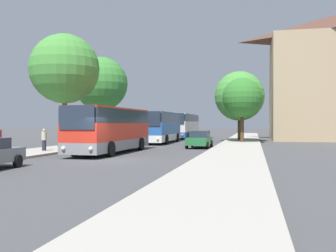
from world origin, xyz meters
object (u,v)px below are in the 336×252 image
tree_left_far (65,69)px  parked_car_right_near (200,139)px  tree_left_near (101,84)px  tree_right_near (242,98)px  bus_middle (161,127)px  bus_rear (184,125)px  bus_front (111,129)px  tree_right_mid (239,96)px  pedestrian_waiting_far (44,140)px

tree_left_far → parked_car_right_near: bearing=18.9°
tree_left_near → tree_right_near: size_ratio=1.36×
bus_middle → tree_left_far: size_ratio=1.22×
bus_rear → bus_front: bearing=-89.7°
bus_front → tree_left_far: tree_left_far is taller
tree_left_far → tree_right_near: 19.07m
bus_rear → tree_right_mid: 12.27m
bus_front → tree_left_near: (-6.45, 13.99, 4.76)m
bus_middle → parked_car_right_near: bus_middle is taller
bus_rear → tree_right_mid: bearing=-45.7°
pedestrian_waiting_far → bus_front: bearing=79.8°
bus_rear → parked_car_right_near: size_ratio=2.61×
tree_left_near → parked_car_right_near: bearing=-29.9°
parked_car_right_near → tree_left_near: 14.88m
bus_front → bus_rear: (0.34, 28.40, 0.12)m
bus_middle → bus_front: bearing=-91.9°
tree_left_far → tree_right_mid: size_ratio=1.17×
tree_right_near → parked_car_right_near: bearing=-110.9°
bus_front → tree_left_near: tree_left_near is taller
bus_middle → tree_left_near: size_ratio=1.24×
tree_left_near → tree_right_mid: 16.02m
bus_rear → parked_car_right_near: bus_rear is taller
pedestrian_waiting_far → tree_right_mid: 24.91m
bus_rear → tree_left_near: bearing=-114.3°
parked_car_right_near → bus_rear: bearing=-75.2°
bus_rear → tree_left_far: 26.08m
bus_front → tree_right_near: tree_right_near is taller
bus_front → pedestrian_waiting_far: 5.01m
tree_right_near → tree_right_mid: bearing=96.3°
tree_left_far → pedestrian_waiting_far: bearing=-83.2°
bus_front → bus_middle: 15.09m
pedestrian_waiting_far → parked_car_right_near: bearing=108.4°
bus_middle → pedestrian_waiting_far: bus_middle is taller
parked_car_right_near → tree_right_mid: (2.95, 12.70, 4.56)m
tree_right_near → bus_front: bearing=-118.9°
tree_left_near → tree_right_mid: (14.87, 5.86, -1.17)m
tree_left_near → tree_left_far: 10.61m
bus_rear → tree_left_far: (-5.73, -24.98, 4.83)m
tree_left_far → tree_right_mid: (13.80, 16.42, -1.36)m
tree_right_mid → tree_left_far: bearing=-130.0°
bus_middle → tree_right_near: tree_right_near is taller
tree_left_near → bus_front: bearing=-65.2°
tree_left_far → tree_right_near: (14.23, 12.57, -1.82)m
bus_middle → tree_left_far: bearing=-116.7°
bus_front → tree_right_mid: 21.86m
pedestrian_waiting_far → tree_right_near: (13.73, 16.74, 3.92)m
pedestrian_waiting_far → tree_right_near: tree_right_near is taller
bus_front → tree_left_near: 16.12m
bus_front → tree_right_mid: bearing=68.0°
tree_left_far → bus_rear: bearing=77.1°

